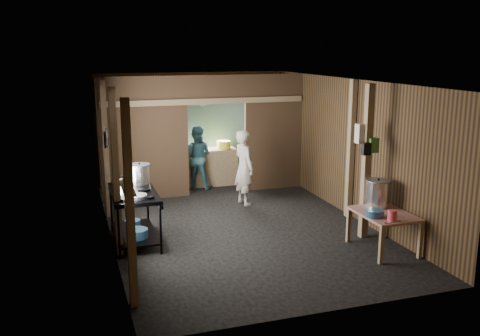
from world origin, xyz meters
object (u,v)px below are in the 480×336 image
object	(u,v)px
cook	(244,167)
stove_pot_large	(140,175)
pink_bucket	(392,215)
yellow_tub	(224,145)
prep_table	(383,231)
gas_range	(134,217)
stock_pot	(378,194)

from	to	relation	value
cook	stove_pot_large	bearing A→B (deg)	103.73
pink_bucket	yellow_tub	world-z (taller)	yellow_tub
yellow_tub	cook	xyz separation A→B (m)	(-0.08, -1.75, -0.17)
cook	prep_table	bearing A→B (deg)	-169.36
gas_range	pink_bucket	xyz separation A→B (m)	(3.60, -1.97, 0.27)
gas_range	prep_table	world-z (taller)	gas_range
prep_table	stock_pot	xyz separation A→B (m)	(0.09, 0.34, 0.52)
stock_pot	gas_range	bearing A→B (deg)	161.89
pink_bucket	yellow_tub	bearing A→B (deg)	101.73
stock_pot	yellow_tub	xyz separation A→B (m)	(-1.29, 4.54, 0.11)
stock_pot	pink_bucket	xyz separation A→B (m)	(-0.20, -0.72, -0.13)
pink_bucket	yellow_tub	xyz separation A→B (m)	(-1.09, 5.26, 0.24)
stove_pot_large	pink_bucket	size ratio (longest dim) A/B	2.21
gas_range	pink_bucket	bearing A→B (deg)	-28.65
stock_pot	cook	world-z (taller)	cook
prep_table	yellow_tub	xyz separation A→B (m)	(-1.20, 4.88, 0.63)
yellow_tub	cook	size ratio (longest dim) A/B	0.21
pink_bucket	cook	xyz separation A→B (m)	(-1.18, 3.51, 0.07)
gas_range	cook	bearing A→B (deg)	32.45
stove_pot_large	prep_table	bearing A→B (deg)	-30.12
gas_range	yellow_tub	bearing A→B (deg)	52.72
gas_range	cook	size ratio (longest dim) A/B	0.95
gas_range	cook	distance (m)	2.89
gas_range	stock_pot	size ratio (longest dim) A/B	3.17
pink_bucket	yellow_tub	distance (m)	5.38
cook	pink_bucket	bearing A→B (deg)	-173.20
stove_pot_large	stock_pot	size ratio (longest dim) A/B	0.79
pink_bucket	prep_table	bearing A→B (deg)	73.60
stock_pot	pink_bucket	size ratio (longest dim) A/B	2.80
gas_range	cook	world-z (taller)	cook
pink_bucket	cook	distance (m)	3.70
prep_table	stove_pot_large	bearing A→B (deg)	149.88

